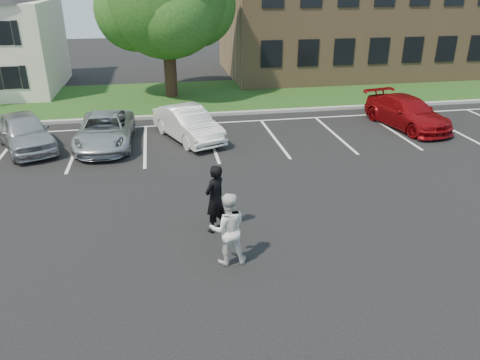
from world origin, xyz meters
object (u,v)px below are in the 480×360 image
Objects in this scene: man_black_suit at (215,199)px; car_silver_minivan at (105,130)px; car_silver_west at (25,132)px; man_white_shirt at (228,229)px; office_building at (381,11)px; car_white_sedan at (188,124)px; car_red_compact at (407,112)px.

car_silver_minivan is (-3.60, 7.84, -0.32)m from man_black_suit.
car_silver_west is at bearing -91.43° from man_black_suit.
man_white_shirt is at bearing 52.00° from man_black_suit.
office_building is at bearing 7.80° from car_silver_west.
office_building is at bearing -121.31° from man_white_shirt.
office_building is 5.25× the size of car_white_sedan.
office_building is 26.31m from man_black_suit.
office_building is at bearing 59.58° from car_red_compact.
car_silver_west is 6.64m from car_white_sedan.
office_building reaches higher than car_red_compact.
car_white_sedan is (-0.14, 8.03, -0.28)m from man_black_suit.
car_red_compact is (13.67, 0.20, 0.04)m from car_silver_minivan.
car_white_sedan is at bearing -24.04° from car_silver_west.
man_white_shirt is 9.66m from car_white_sedan.
man_white_shirt reaches higher than car_silver_west.
man_black_suit is 1.63m from man_white_shirt.
car_silver_west is 16.85m from car_red_compact.
man_black_suit is at bearing -85.22° from man_white_shirt.
car_white_sedan is (-0.24, 9.65, -0.24)m from man_white_shirt.
car_red_compact is (16.85, 0.04, -0.04)m from car_silver_west.
man_white_shirt reaches higher than car_silver_minivan.
man_black_suit is at bearing -124.50° from office_building.
car_red_compact is (10.07, 8.04, -0.28)m from man_black_suit.
car_red_compact is (9.97, 9.66, -0.25)m from man_white_shirt.
man_white_shirt is (-14.69, -23.15, -3.22)m from office_building.
man_white_shirt reaches higher than car_white_sedan.
office_building is 14.70m from car_red_compact.
car_silver_minivan is at bearing 169.70° from car_red_compact.
man_white_shirt reaches higher than car_red_compact.
car_white_sedan is (6.64, 0.03, -0.04)m from car_silver_west.
car_silver_west reaches higher than car_red_compact.
man_black_suit is 8.03m from car_white_sedan.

